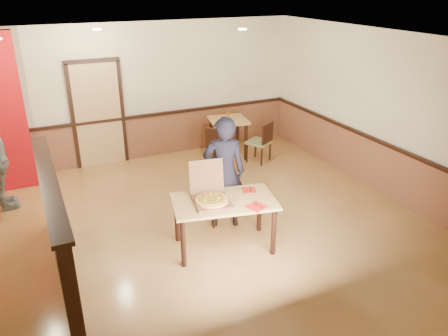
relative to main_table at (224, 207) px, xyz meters
The scene contains 23 objects.
floor 0.78m from the main_table, 111.51° to the left, with size 7.00×7.00×0.00m, color tan.
ceiling 2.20m from the main_table, 111.51° to the left, with size 7.00×7.00×0.00m, color black.
wall_back 3.99m from the main_table, 92.37° to the left, with size 7.00×7.00×0.00m, color #FFF1C7.
wall_right 3.45m from the main_table, ahead, with size 7.00×7.00×0.00m, color #FFF1C7.
wainscot_back 3.89m from the main_table, 92.38° to the left, with size 7.00×0.04×0.90m, color brown.
chair_rail_back 3.87m from the main_table, 92.40° to the left, with size 7.00×0.06×0.06m, color black.
wainscot_right 3.34m from the main_table, ahead, with size 0.04×7.00×0.90m, color brown.
chair_rail_right 3.33m from the main_table, ahead, with size 0.06×7.00×0.06m, color black.
back_door 4.01m from the main_table, 103.95° to the left, with size 0.90×0.06×2.10m, color tan.
booth_partition 2.17m from the main_table, behind, with size 0.20×3.10×1.44m.
spot_b 3.73m from the main_table, 108.29° to the left, with size 0.14×0.14×0.02m, color beige.
spot_c 3.12m from the main_table, 57.04° to the left, with size 0.14×0.14×0.02m, color beige.
main_table is the anchor object (origin of this frame).
diner_chair 0.81m from the main_table, 66.87° to the left, with size 0.52×0.52×0.86m.
side_chair_left 2.79m from the main_table, 67.08° to the left, with size 0.64×0.64×0.91m.
side_chair_right 3.29m from the main_table, 51.12° to the left, with size 0.59×0.59×0.87m.
side_table 3.53m from the main_table, 63.47° to the left, with size 0.91×0.91×0.83m.
diner 0.69m from the main_table, 64.64° to the left, with size 0.64×0.42×1.76m, color black.
pizza_box 0.25m from the main_table, 167.16° to the left, with size 0.57×0.64×0.51m.
pizza 0.25m from the main_table, behind, with size 0.45×0.45×0.03m, color #DA994F.
napkin_near 0.48m from the main_table, 48.44° to the right, with size 0.30×0.30×0.01m.
napkin_far 0.49m from the main_table, 15.62° to the left, with size 0.24×0.24×0.01m.
condiment 3.63m from the main_table, 63.49° to the left, with size 0.06×0.06×0.14m, color brown.
Camera 1 is at (-2.10, -5.22, 3.54)m, focal length 35.00 mm.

